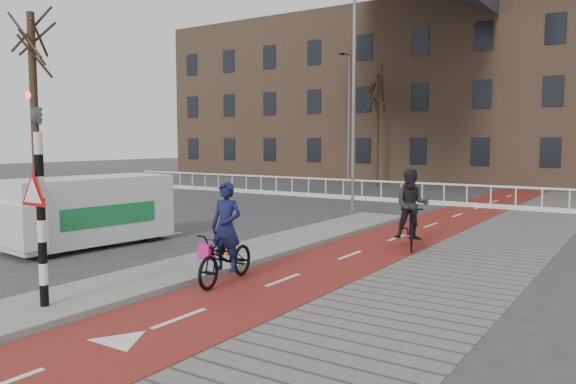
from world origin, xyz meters
The scene contains 15 objects.
ground centered at (0.00, 0.00, 0.00)m, with size 120.00×120.00×0.00m, color #38383A.
bike_lane centered at (1.50, 10.00, 0.01)m, with size 2.50×60.00×0.01m, color maroon.
sidewalk centered at (4.30, 10.00, 0.01)m, with size 3.00×60.00×0.01m, color slate.
curb_island centered at (-0.70, 4.00, 0.06)m, with size 1.80×16.00×0.12m, color gray.
traffic_signal centered at (-0.60, -2.02, 1.99)m, with size 0.80×0.80×3.68m.
bollard centered at (-0.71, 2.79, 0.56)m, with size 0.12×0.12×0.89m, color gold.
cyclist_near centered at (0.67, 1.19, 0.69)m, with size 0.97×2.04×2.03m.
cyclist_far centered at (2.45, 6.67, 0.88)m, with size 1.26×2.04×2.10m.
van centered at (-5.01, 2.23, 0.99)m, with size 2.23×4.54×1.88m.
railing centered at (-5.00, 17.00, 0.31)m, with size 28.00×0.10×0.99m.
townhouse_row centered at (-3.00, 32.00, 7.81)m, with size 46.00×10.00×15.90m.
tree_left centered at (-12.96, 5.81, 3.94)m, with size 0.31×0.31×7.87m, color black.
tree_mid centered at (-6.93, 25.06, 3.50)m, with size 0.24×0.24×7.01m, color black.
streetlight_near centered at (-1.80, 11.66, 4.28)m, with size 0.12×0.12×8.56m, color slate.
streetlight_left centered at (-7.89, 23.13, 4.02)m, with size 0.12×0.12×8.05m, color slate.
Camera 1 is at (7.80, -7.39, 2.86)m, focal length 35.00 mm.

